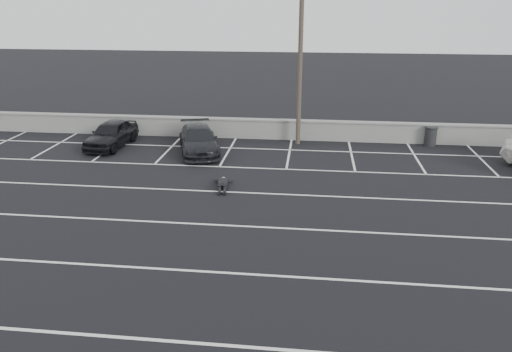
# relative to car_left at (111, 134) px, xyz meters

# --- Properties ---
(ground) EXTENTS (120.00, 120.00, 0.00)m
(ground) POSITION_rel_car_left_xyz_m (8.01, -11.57, -0.66)
(ground) COLOR black
(ground) RESTS_ON ground
(seawall) EXTENTS (50.00, 0.45, 1.06)m
(seawall) POSITION_rel_car_left_xyz_m (8.01, 2.43, -0.11)
(seawall) COLOR gray
(seawall) RESTS_ON ground
(stall_lines) EXTENTS (36.00, 20.05, 0.01)m
(stall_lines) POSITION_rel_car_left_xyz_m (7.92, -7.16, -0.66)
(stall_lines) COLOR silver
(stall_lines) RESTS_ON ground
(car_left) EXTENTS (1.85, 3.98, 1.32)m
(car_left) POSITION_rel_car_left_xyz_m (0.00, 0.00, 0.00)
(car_left) COLOR black
(car_left) RESTS_ON ground
(car_right) EXTENTS (2.99, 4.63, 1.25)m
(car_right) POSITION_rel_car_left_xyz_m (4.61, -0.50, -0.04)
(car_right) COLOR black
(car_right) RESTS_ON ground
(utility_pole) EXTENTS (1.15, 0.23, 8.66)m
(utility_pole) POSITION_rel_car_left_xyz_m (9.35, 1.63, 3.72)
(utility_pole) COLOR #4C4238
(utility_pole) RESTS_ON ground
(trash_bin) EXTENTS (0.73, 0.73, 0.99)m
(trash_bin) POSITION_rel_car_left_xyz_m (16.08, 2.03, -0.16)
(trash_bin) COLOR black
(trash_bin) RESTS_ON ground
(person) EXTENTS (1.38, 2.31, 0.42)m
(person) POSITION_rel_car_left_xyz_m (6.59, -4.89, -0.45)
(person) COLOR black
(person) RESTS_ON ground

